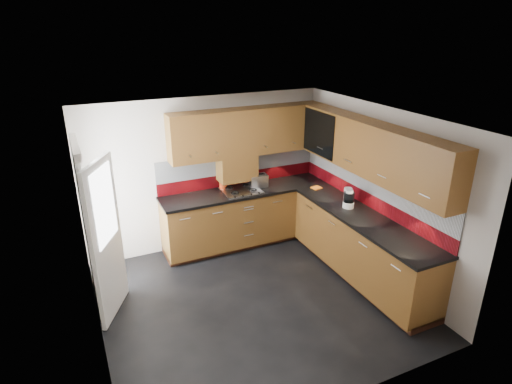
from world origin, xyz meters
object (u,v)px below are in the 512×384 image
food_processor (349,200)px  utensil_pot (223,183)px  toaster (258,181)px  gas_hob (241,190)px

food_processor → utensil_pot: bearing=133.5°
toaster → food_processor: (0.81, -1.30, 0.02)m
food_processor → gas_hob: bearing=133.1°
gas_hob → toaster: bearing=12.8°
utensil_pot → food_processor: size_ratio=1.64×
utensil_pot → toaster: size_ratio=1.44×
toaster → food_processor: size_ratio=1.14×
utensil_pot → toaster: 0.57m
gas_hob → food_processor: size_ratio=2.17×
toaster → gas_hob: bearing=-167.2°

